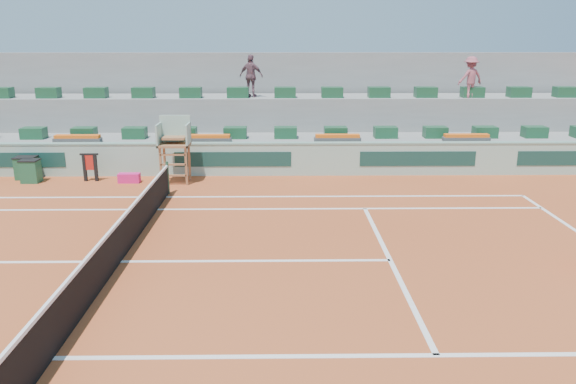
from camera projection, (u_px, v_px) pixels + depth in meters
The scene contains 17 objects.
ground at pixel (121, 262), 13.27m from camera, with size 90.00×90.00×0.00m, color #A4441F.
seating_tier_lower at pixel (190, 149), 23.40m from camera, with size 36.00×4.00×1.20m, color gray.
seating_tier_upper at pixel (194, 126), 24.75m from camera, with size 36.00×2.40×2.60m, color gray.
stadium_back_wall at pixel (199, 101), 26.05m from camera, with size 36.00×0.40×4.40m, color gray.
player_bag at pixel (129, 178), 20.34m from camera, with size 0.77×0.34×0.34m, color #E31D78.
spectator_mid at pixel (251, 76), 23.81m from camera, with size 1.05×0.44×1.78m, color #6E4955.
spectator_right at pixel (470, 77), 23.56m from camera, with size 1.11×0.64×1.71m, color #A1505C.
court_lines at pixel (121, 262), 13.26m from camera, with size 23.89×11.09×0.01m.
tennis_net at pixel (119, 241), 13.12m from camera, with size 0.10×11.97×1.10m.
advertising_hoarding at pixel (181, 159), 21.27m from camera, with size 36.00×0.34×1.26m.
umpire_chair at pixel (174, 140), 20.06m from camera, with size 1.10×0.90×2.40m.
seat_row_lower at pixel (185, 133), 22.32m from camera, with size 32.90×0.60×0.44m.
seat_row_upper at pixel (191, 92), 23.77m from camera, with size 32.90×0.60×0.44m.
flower_planters at pixel (143, 138), 21.55m from camera, with size 26.80×0.36×0.28m.
drink_cooler_a at pixel (31, 171), 20.31m from camera, with size 0.65×0.56×0.84m.
drink_cooler_b at pixel (27, 168), 20.82m from camera, with size 0.75×0.65×0.84m.
towel_rack at pixel (90, 165), 20.44m from camera, with size 0.66×0.11×1.03m.
Camera 1 is at (3.80, -12.38, 5.18)m, focal length 35.00 mm.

